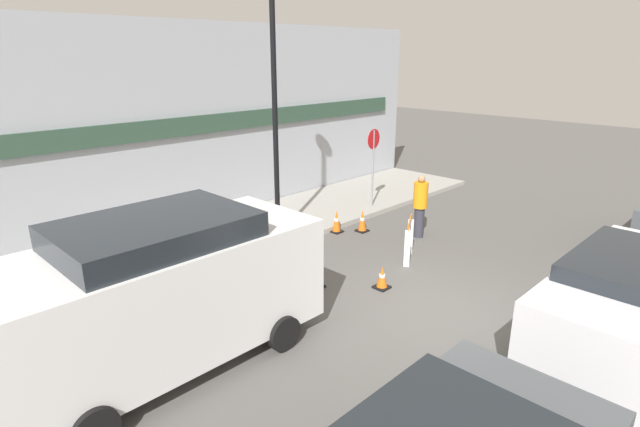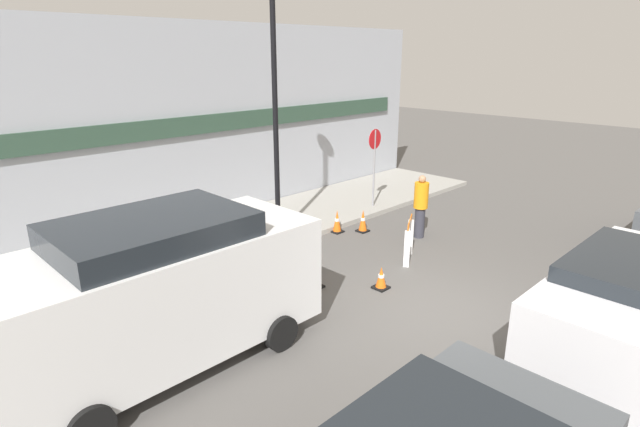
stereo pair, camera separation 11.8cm
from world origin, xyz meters
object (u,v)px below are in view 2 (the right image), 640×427
streetlamp_post (274,73)px  stop_sign (374,155)px  parked_car_1 (628,301)px  work_van (158,287)px  person_worker (421,205)px

streetlamp_post → stop_sign: streetlamp_post is taller
stop_sign → parked_car_1: stop_sign is taller
parked_car_1 → work_van: bearing=136.9°
person_worker → work_van: (-7.57, -0.41, 0.41)m
stop_sign → person_worker: stop_sign is taller
person_worker → work_van: bearing=16.0°
person_worker → parked_car_1: (-2.23, -5.40, 0.06)m
parked_car_1 → work_van: size_ratio=0.91×
streetlamp_post → parked_car_1: streetlamp_post is taller
person_worker → work_van: work_van is taller
person_worker → parked_car_1: bearing=80.4°
parked_car_1 → work_van: 7.32m
parked_car_1 → work_van: work_van is taller
stop_sign → parked_car_1: bearing=63.3°
stop_sign → person_worker: (-0.97, -2.38, -0.83)m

